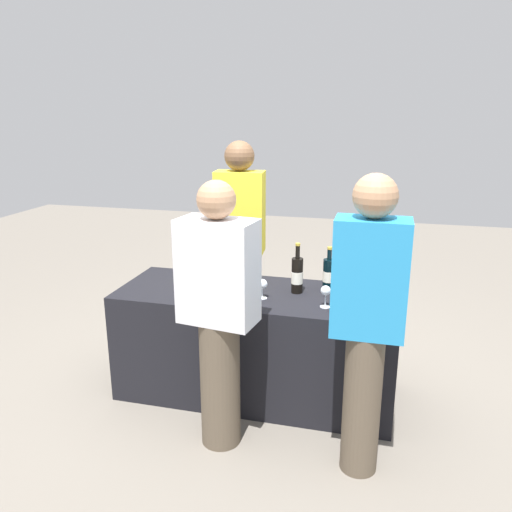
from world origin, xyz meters
TOP-DOWN VIEW (x-y plane):
  - ground_plane at (0.00, 0.00)m, footprint 12.00×12.00m
  - tasting_table at (0.00, 0.00)m, footprint 1.84×0.70m
  - wine_bottle_0 at (-0.22, 0.17)m, footprint 0.07×0.07m
  - wine_bottle_1 at (-0.06, 0.08)m, footprint 0.07×0.07m
  - wine_bottle_2 at (0.26, 0.06)m, footprint 0.08×0.08m
  - wine_bottle_3 at (0.46, 0.17)m, footprint 0.08×0.08m
  - wine_bottle_4 at (0.69, 0.18)m, footprint 0.07×0.07m
  - wine_glass_0 at (-0.33, -0.17)m, footprint 0.07×0.07m
  - wine_glass_1 at (0.07, -0.10)m, footprint 0.07×0.07m
  - wine_glass_2 at (0.48, -0.15)m, footprint 0.06×0.06m
  - wine_glass_3 at (0.61, -0.16)m, footprint 0.06×0.06m
  - ice_bucket at (0.63, -0.02)m, footprint 0.23×0.23m
  - server_pouring at (-0.28, 0.62)m, footprint 0.39×0.24m
  - guest_0 at (-0.07, -0.58)m, footprint 0.45×0.29m
  - guest_1 at (0.74, -0.62)m, footprint 0.37×0.22m

SIDE VIEW (x-z plane):
  - ground_plane at x=0.00m, z-range 0.00..0.00m
  - tasting_table at x=0.00m, z-range 0.00..0.74m
  - ice_bucket at x=0.63m, z-range 0.74..0.91m
  - wine_glass_1 at x=0.07m, z-range 0.77..0.90m
  - guest_0 at x=-0.07m, z-range 0.05..1.61m
  - wine_glass_3 at x=0.61m, z-range 0.77..0.90m
  - wine_glass_2 at x=0.48m, z-range 0.77..0.91m
  - wine_glass_0 at x=-0.33m, z-range 0.77..0.92m
  - wine_bottle_0 at x=-0.22m, z-range 0.70..1.00m
  - wine_bottle_3 at x=0.46m, z-range 0.70..1.00m
  - wine_bottle_4 at x=0.69m, z-range 0.69..1.01m
  - wine_bottle_2 at x=0.26m, z-range 0.69..1.03m
  - wine_bottle_1 at x=-0.06m, z-range 0.70..1.03m
  - guest_1 at x=0.74m, z-range 0.08..1.70m
  - server_pouring at x=-0.28m, z-range 0.09..1.77m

